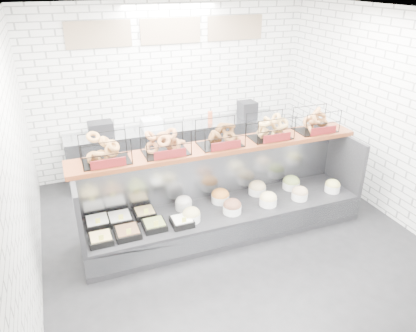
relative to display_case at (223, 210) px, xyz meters
name	(u,v)px	position (x,y,z in m)	size (l,w,h in m)	color
ground	(233,242)	(0.01, -0.34, -0.33)	(5.50, 5.50, 0.00)	black
room_shell	(219,86)	(0.01, 0.26, 1.73)	(5.02, 5.51, 3.01)	white
display_case	(223,210)	(0.00, 0.00, 0.00)	(4.00, 0.90, 1.20)	black
bagel_shelf	(220,136)	(0.01, 0.18, 1.06)	(4.10, 0.50, 0.40)	#522411
prep_counter	(179,148)	(0.01, 2.09, 0.14)	(4.00, 0.60, 1.20)	#93969B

